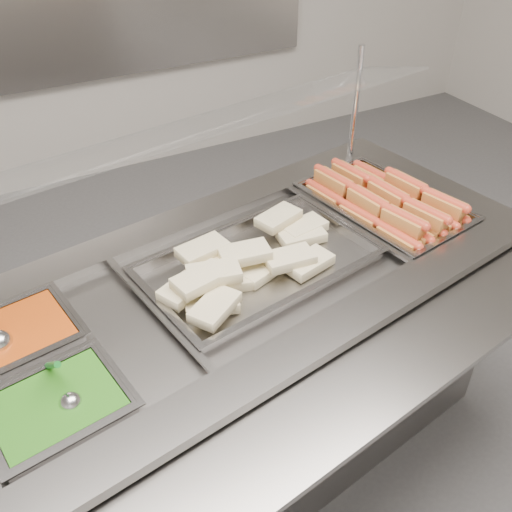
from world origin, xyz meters
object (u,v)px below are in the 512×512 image
steam_counter (245,369)px  serving_spoon (68,396)px  sneeze_guard (196,131)px  pan_wraps (259,267)px  pan_hotdogs (383,212)px

steam_counter → serving_spoon: (-0.52, -0.22, 0.41)m
steam_counter → sneeze_guard: sneeze_guard is taller
steam_counter → pan_wraps: bearing=9.4°
pan_wraps → serving_spoon: size_ratio=4.28×
pan_hotdogs → sneeze_guard: bearing=170.1°
sneeze_guard → pan_hotdogs: (0.58, -0.10, -0.36)m
pan_hotdogs → pan_wraps: bearing=-170.6°
sneeze_guard → serving_spoon: 0.71m
steam_counter → sneeze_guard: bearing=99.4°
sneeze_guard → pan_hotdogs: sneeze_guard is taller
pan_hotdogs → serving_spoon: serving_spoon is taller
steam_counter → serving_spoon: 0.69m
steam_counter → pan_hotdogs: bearing=9.4°
steam_counter → sneeze_guard: size_ratio=1.19×
pan_hotdogs → pan_wraps: same height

